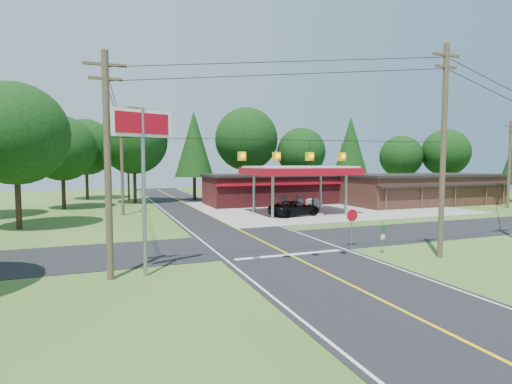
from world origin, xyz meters
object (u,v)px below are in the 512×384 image
object	(u,v)px
big_stop_sign	(143,150)
octagonal_stop_sign	(352,218)
gas_canopy	(299,172)
sedan_car	(305,198)
suv_car	(295,208)

from	to	relation	value
big_stop_sign	octagonal_stop_sign	bearing A→B (deg)	9.07
gas_canopy	octagonal_stop_sign	xyz separation A→B (m)	(-4.50, -16.01, -2.47)
sedan_car	big_stop_sign	bearing A→B (deg)	-134.71
big_stop_sign	suv_car	bearing A→B (deg)	46.15
gas_canopy	big_stop_sign	xyz separation A→B (m)	(-17.00, -18.01, 1.51)
sedan_car	big_stop_sign	distance (m)	34.44
suv_car	octagonal_stop_sign	distance (m)	14.80
sedan_car	octagonal_stop_sign	xyz separation A→B (m)	(-9.50, -24.01, 1.06)
big_stop_sign	octagonal_stop_sign	size ratio (longest dim) A/B	3.17
gas_canopy	big_stop_sign	world-z (taller)	big_stop_sign
gas_canopy	octagonal_stop_sign	world-z (taller)	gas_canopy
suv_car	sedan_car	distance (m)	11.46
big_stop_sign	octagonal_stop_sign	distance (m)	13.27
suv_car	gas_canopy	bearing A→B (deg)	-49.48
octagonal_stop_sign	gas_canopy	bearing A→B (deg)	74.30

